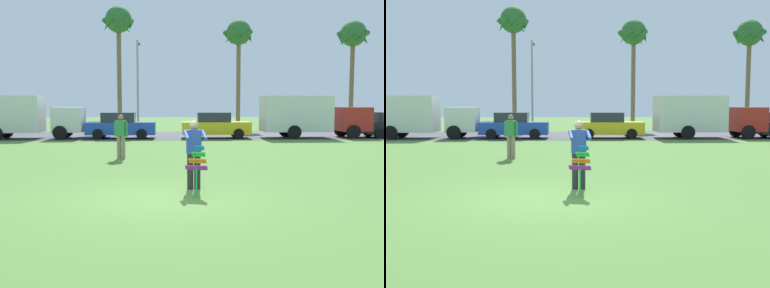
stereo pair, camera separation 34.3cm
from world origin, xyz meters
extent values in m
plane|color=#568438|center=(0.00, 0.00, 0.00)|extent=(120.00, 120.00, 0.00)
cube|color=#424247|center=(0.00, 19.79, 0.01)|extent=(120.00, 8.00, 0.01)
cylinder|color=#26262B|center=(0.89, 1.09, 0.45)|extent=(0.16, 0.16, 0.90)
cylinder|color=#26262B|center=(0.71, 1.08, 0.45)|extent=(0.16, 0.16, 0.90)
cube|color=#2D4CA5|center=(0.80, 1.08, 1.20)|extent=(0.38, 0.25, 0.60)
sphere|color=tan|center=(0.80, 1.08, 1.62)|extent=(0.22, 0.22, 0.22)
cylinder|color=#2D4CA5|center=(1.05, 0.86, 1.38)|extent=(0.14, 0.59, 0.24)
cylinder|color=#2D4CA5|center=(0.61, 0.82, 1.38)|extent=(0.14, 0.59, 0.24)
cube|color=blue|center=(0.92, 0.61, 1.09)|extent=(0.25, 0.18, 0.12)
cube|color=green|center=(0.88, 0.46, 0.95)|extent=(0.34, 0.20, 0.12)
cube|color=orange|center=(0.85, 0.30, 0.82)|extent=(0.44, 0.22, 0.12)
cube|color=purple|center=(0.82, 0.14, 0.68)|extent=(0.53, 0.24, 0.12)
cylinder|color=green|center=(0.82, 0.14, 0.34)|extent=(0.04, 0.04, 0.68)
cube|color=silver|center=(-6.08, 17.49, 1.17)|extent=(1.86, 1.96, 1.50)
cube|color=silver|center=(-9.78, 17.37, 1.52)|extent=(4.26, 2.14, 2.20)
cylinder|color=black|center=(-6.46, 18.40, 0.42)|extent=(0.85, 0.31, 0.84)
cylinder|color=black|center=(-6.40, 16.56, 0.42)|extent=(0.85, 0.31, 0.84)
cylinder|color=black|center=(-10.16, 18.28, 0.42)|extent=(0.85, 0.31, 0.84)
cube|color=#2347B7|center=(-2.87, 17.39, 0.64)|extent=(4.20, 1.70, 0.76)
cube|color=#282D38|center=(-3.02, 17.39, 1.30)|extent=(2.02, 1.39, 0.60)
cylinder|color=black|center=(-1.57, 18.20, 0.32)|extent=(0.64, 0.22, 0.64)
cylinder|color=black|center=(-1.57, 16.59, 0.32)|extent=(0.64, 0.22, 0.64)
cylinder|color=black|center=(-4.17, 18.20, 0.32)|extent=(0.64, 0.22, 0.64)
cylinder|color=black|center=(-4.17, 16.59, 0.32)|extent=(0.64, 0.22, 0.64)
cube|color=yellow|center=(3.00, 17.39, 0.64)|extent=(4.20, 1.70, 0.76)
cube|color=#282D38|center=(2.85, 17.39, 1.30)|extent=(2.02, 1.39, 0.60)
cylinder|color=black|center=(4.30, 18.20, 0.32)|extent=(0.64, 0.22, 0.64)
cylinder|color=black|center=(4.30, 16.59, 0.32)|extent=(0.64, 0.22, 0.64)
cylinder|color=black|center=(1.70, 18.20, 0.32)|extent=(0.64, 0.22, 0.64)
cylinder|color=black|center=(1.70, 16.59, 0.32)|extent=(0.64, 0.22, 0.64)
cube|color=#B2231E|center=(11.69, 17.47, 1.17)|extent=(1.85, 1.95, 1.50)
cube|color=silver|center=(8.00, 17.37, 1.52)|extent=(4.25, 2.11, 2.20)
cylinder|color=black|center=(11.32, 18.38, 0.42)|extent=(0.85, 0.30, 0.84)
cylinder|color=black|center=(11.37, 16.54, 0.42)|extent=(0.85, 0.30, 0.84)
cylinder|color=black|center=(7.62, 18.28, 0.42)|extent=(0.85, 0.30, 0.84)
cylinder|color=black|center=(7.67, 16.44, 0.42)|extent=(0.85, 0.30, 0.84)
cylinder|color=black|center=(13.07, 18.22, 0.32)|extent=(0.64, 0.23, 0.64)
cylinder|color=black|center=(13.05, 16.61, 0.32)|extent=(0.64, 0.23, 0.64)
cylinder|color=brown|center=(-3.98, 26.26, 4.32)|extent=(0.36, 0.36, 8.64)
sphere|color=#2D6B2D|center=(-3.98, 26.26, 8.84)|extent=(2.10, 2.10, 2.10)
cone|color=#2D6B2D|center=(-3.03, 26.26, 8.39)|extent=(0.44, 1.56, 1.28)
cone|color=#2D6B2D|center=(-3.69, 27.16, 8.39)|extent=(1.62, 0.90, 1.28)
cone|color=#2D6B2D|center=(-4.75, 26.82, 8.39)|extent=(1.27, 1.52, 1.28)
cone|color=#2D6B2D|center=(-4.75, 25.70, 8.39)|extent=(1.27, 1.52, 1.28)
cone|color=#2D6B2D|center=(-3.69, 25.36, 8.39)|extent=(1.62, 0.90, 1.28)
cylinder|color=brown|center=(5.95, 27.89, 3.98)|extent=(0.36, 0.36, 7.96)
sphere|color=#2D6B2D|center=(5.95, 27.89, 8.16)|extent=(2.10, 2.10, 2.10)
cone|color=#2D6B2D|center=(6.90, 27.89, 7.71)|extent=(0.44, 1.56, 1.28)
cone|color=#2D6B2D|center=(6.25, 28.79, 7.71)|extent=(1.62, 0.90, 1.28)
cone|color=#2D6B2D|center=(5.19, 28.45, 7.71)|extent=(1.27, 1.52, 1.28)
cone|color=#2D6B2D|center=(5.19, 27.33, 7.71)|extent=(1.27, 1.52, 1.28)
cone|color=#2D6B2D|center=(6.25, 26.98, 7.71)|extent=(1.62, 0.90, 1.28)
cylinder|color=brown|center=(15.21, 26.36, 3.85)|extent=(0.36, 0.36, 7.70)
sphere|color=#2D6B2D|center=(15.21, 26.36, 7.90)|extent=(2.10, 2.10, 2.10)
cone|color=#2D6B2D|center=(16.16, 26.36, 7.45)|extent=(0.44, 1.56, 1.28)
cone|color=#2D6B2D|center=(15.50, 27.27, 7.45)|extent=(1.62, 0.90, 1.28)
cone|color=#2D6B2D|center=(14.44, 26.92, 7.45)|extent=(1.27, 1.52, 1.28)
cone|color=#2D6B2D|center=(14.44, 25.80, 7.45)|extent=(1.27, 1.52, 1.28)
cone|color=#2D6B2D|center=(15.50, 25.46, 7.45)|extent=(1.62, 0.90, 1.28)
cylinder|color=#9E9EA3|center=(-2.37, 24.46, 3.50)|extent=(0.16, 0.16, 7.00)
cylinder|color=#9E9EA3|center=(-2.37, 25.16, 6.90)|extent=(0.10, 1.40, 0.10)
cube|color=#4C4C51|center=(-2.37, 25.81, 6.86)|extent=(0.24, 0.44, 0.16)
cylinder|color=gray|center=(-1.64, 7.21, 0.45)|extent=(0.16, 0.16, 0.90)
cylinder|color=gray|center=(-1.81, 7.26, 0.45)|extent=(0.16, 0.16, 0.90)
cube|color=#338C4C|center=(-1.72, 7.23, 1.20)|extent=(0.41, 0.32, 0.60)
sphere|color=#9E7051|center=(-1.72, 7.23, 1.62)|extent=(0.22, 0.22, 0.22)
cylinder|color=#338C4C|center=(-1.49, 7.16, 1.17)|extent=(0.09, 0.09, 0.58)
cylinder|color=#338C4C|center=(-1.95, 7.31, 1.17)|extent=(0.09, 0.09, 0.58)
camera|label=1|loc=(0.26, -9.88, 2.15)|focal=41.19mm
camera|label=2|loc=(0.60, -9.89, 2.15)|focal=41.19mm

